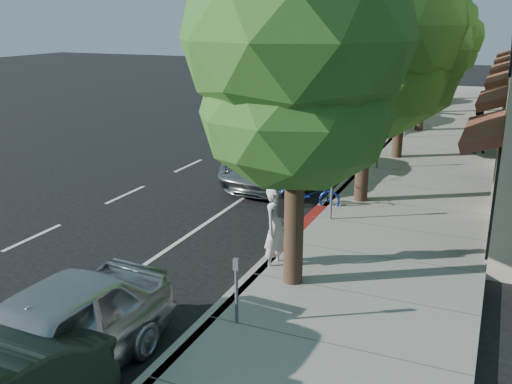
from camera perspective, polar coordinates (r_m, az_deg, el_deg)
The scene contains 18 objects.
ground at distance 14.14m, azimuth 3.00°, elevation -5.51°, with size 120.00×120.00×0.00m, color black.
sidewalk at distance 21.07m, azimuth 16.62°, elevation 1.67°, with size 4.60×56.00×0.15m, color gray.
curb at distance 21.43m, azimuth 10.53°, elevation 2.37°, with size 0.30×56.00×0.15m, color #9E998E.
curb_red_segment at distance 14.99m, azimuth 4.35°, elevation -3.88°, with size 0.32×4.00×0.15m, color maroon.
street_tree_0 at distance 10.88m, azimuth 4.18°, elevation 14.40°, with size 4.44×4.44×7.86m.
street_tree_1 at distance 16.65m, azimuth 11.34°, elevation 15.72°, with size 5.32×5.32×8.36m.
street_tree_2 at distance 22.57m, azimuth 14.61°, elevation 13.58°, with size 5.03×5.03×7.11m.
street_tree_3 at distance 28.48m, azimuth 16.76°, elevation 15.46°, with size 4.52×4.52×7.88m.
street_tree_4 at distance 34.45m, azimuth 18.03°, elevation 15.04°, with size 4.06×4.06×7.36m.
street_tree_5 at distance 40.43m, azimuth 18.89°, elevation 14.38°, with size 4.35×4.35×6.72m.
cyclist at distance 12.55m, azimuth 2.02°, elevation -3.71°, with size 0.71×0.47×1.95m, color beige.
bicycle at distance 16.77m, azimuth 5.34°, elevation -0.14°, with size 0.63×1.81×0.95m, color navy.
silver_suv at distance 19.51m, azimuth 2.79°, elevation 3.41°, with size 2.68×5.82×1.62m, color #9B9B9F.
dark_sedan at distance 27.98m, azimuth 9.28°, elevation 7.25°, with size 1.53×4.40×1.45m, color black.
white_pickup at distance 29.81m, azimuth 10.30°, elevation 8.18°, with size 2.58×6.36×1.84m, color white.
dark_suv_far at distance 38.06m, azimuth 15.89°, elevation 9.43°, with size 1.73×4.30×1.47m, color black.
near_car_a at distance 9.39m, azimuth -20.34°, elevation -13.72°, with size 1.89×4.69×1.60m, color silver.
pedestrian at distance 24.64m, azimuth 21.18°, elevation 5.70°, with size 0.85×0.67×1.76m, color black.
Camera 1 is at (4.50, -12.25, 5.46)m, focal length 40.00 mm.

